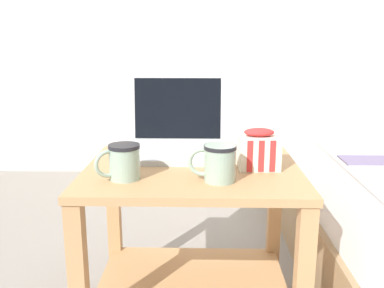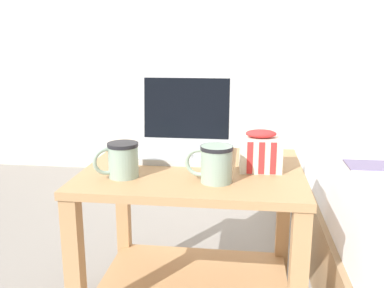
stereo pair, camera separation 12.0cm
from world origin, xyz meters
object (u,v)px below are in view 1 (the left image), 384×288
(mug_front_right, at_px, (219,161))
(cell_phone, at_px, (256,153))
(snack_bag, at_px, (258,150))
(mug_front_left, at_px, (123,160))
(laptop, at_px, (176,138))

(mug_front_right, xyz_separation_m, cell_phone, (0.13, 0.27, -0.05))
(snack_bag, bearing_deg, mug_front_right, -134.16)
(mug_front_left, relative_size, cell_phone, 0.74)
(laptop, height_order, cell_phone, laptop)
(mug_front_left, height_order, snack_bag, snack_bag)
(mug_front_left, height_order, mug_front_right, mug_front_right)
(mug_front_left, bearing_deg, laptop, 65.83)
(mug_front_left, xyz_separation_m, cell_phone, (0.39, 0.26, -0.05))
(mug_front_left, bearing_deg, cell_phone, 34.19)
(laptop, distance_m, mug_front_left, 0.31)
(laptop, xyz_separation_m, snack_bag, (0.25, -0.16, 0.00))
(laptop, relative_size, snack_bag, 2.71)
(snack_bag, relative_size, cell_phone, 0.78)
(snack_bag, bearing_deg, laptop, 146.40)
(mug_front_left, distance_m, snack_bag, 0.39)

